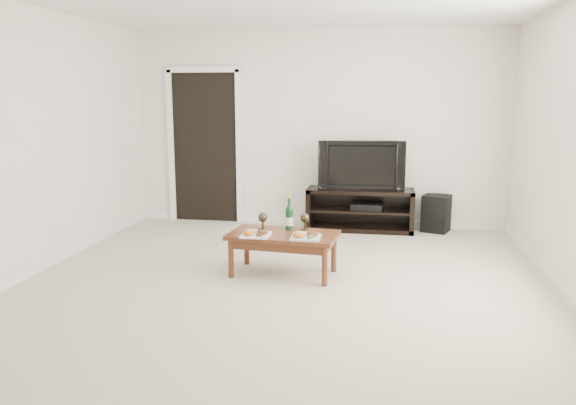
{
  "coord_description": "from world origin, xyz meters",
  "views": [
    {
      "loc": [
        0.86,
        -4.76,
        1.75
      ],
      "look_at": [
        -0.04,
        0.64,
        0.7
      ],
      "focal_mm": 35.0,
      "sensor_mm": 36.0,
      "label": 1
    }
  ],
  "objects_px": {
    "media_console": "(360,210)",
    "coffee_table": "(283,254)",
    "television": "(361,165)",
    "subwoofer": "(436,213)"
  },
  "relations": [
    {
      "from": "media_console",
      "to": "subwoofer",
      "type": "xyz_separation_m",
      "value": [
        0.98,
        0.1,
        -0.04
      ]
    },
    {
      "from": "media_console",
      "to": "coffee_table",
      "type": "height_order",
      "value": "media_console"
    },
    {
      "from": "media_console",
      "to": "subwoofer",
      "type": "distance_m",
      "value": 0.99
    },
    {
      "from": "media_console",
      "to": "television",
      "type": "distance_m",
      "value": 0.59
    },
    {
      "from": "media_console",
      "to": "television",
      "type": "relative_size",
      "value": 1.25
    },
    {
      "from": "subwoofer",
      "to": "coffee_table",
      "type": "relative_size",
      "value": 0.46
    },
    {
      "from": "television",
      "to": "subwoofer",
      "type": "bearing_deg",
      "value": -0.21
    },
    {
      "from": "television",
      "to": "subwoofer",
      "type": "height_order",
      "value": "television"
    },
    {
      "from": "media_console",
      "to": "coffee_table",
      "type": "distance_m",
      "value": 2.11
    },
    {
      "from": "television",
      "to": "coffee_table",
      "type": "distance_m",
      "value": 2.21
    }
  ]
}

